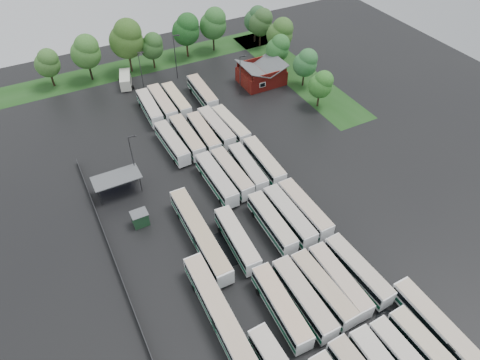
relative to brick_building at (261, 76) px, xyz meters
name	(u,v)px	position (x,y,z in m)	size (l,w,h in m)	color
ground	(264,241)	(-24.00, -42.77, -1.87)	(160.00, 160.00, 0.00)	black
brick_building	(261,76)	(0.00, 0.00, 0.00)	(10.07, 8.60, 5.39)	maroon
wash_shed	(116,178)	(-41.20, -20.74, 1.12)	(8.20, 4.20, 3.58)	#2D2D30
utility_hut	(140,218)	(-40.20, -30.17, -0.55)	(2.70, 2.20, 2.62)	#163A1F
grass_strip_north	(145,64)	(-22.00, 22.03, -1.86)	(80.00, 10.00, 0.01)	#193F13
grass_strip_east	(295,73)	(10.00, 0.03, -1.86)	(10.00, 50.00, 0.01)	#193F13
west_fence	(113,255)	(-46.20, -34.77, -1.27)	(0.10, 50.00, 1.20)	#2D2D30
bus_r0c4	(429,352)	(-15.46, -68.83, -0.03)	(3.01, 12.09, 3.34)	white
bus_r1c0	(281,306)	(-28.46, -54.89, 0.07)	(3.21, 12.73, 3.51)	white
bus_r1c1	(303,298)	(-25.05, -55.24, 0.08)	(2.80, 12.71, 3.53)	white
bus_r1c2	(323,288)	(-21.82, -55.21, 0.02)	(2.98, 12.37, 3.42)	white
bus_r1c3	(339,281)	(-18.99, -55.22, 0.00)	(2.76, 12.20, 3.39)	white
bus_r1c4	(358,270)	(-15.50, -55.07, 0.01)	(3.18, 12.38, 3.42)	white
bus_r2c0	(237,239)	(-28.34, -41.87, 0.00)	(3.19, 12.30, 3.39)	white
bus_r2c2	(272,222)	(-21.83, -41.40, 0.00)	(2.89, 12.27, 3.40)	white
bus_r2c3	(289,216)	(-18.61, -41.51, 0.06)	(2.74, 12.61, 3.51)	white
bus_r2c4	(304,209)	(-15.52, -41.39, 0.06)	(2.82, 12.59, 3.50)	white
bus_r3c1	(217,179)	(-25.33, -28.11, 0.08)	(2.72, 12.70, 3.53)	white
bus_r3c2	(232,173)	(-22.16, -27.90, 0.03)	(2.78, 12.42, 3.45)	white
bus_r3c3	(248,168)	(-18.91, -27.90, -0.03)	(3.11, 12.10, 3.34)	white
bus_r3c4	(264,161)	(-15.40, -27.76, 0.03)	(3.00, 12.48, 3.45)	white
bus_r4c0	(172,143)	(-28.52, -14.55, 0.01)	(2.95, 12.35, 3.42)	white
bus_r4c1	(187,137)	(-25.20, -14.29, 0.08)	(2.75, 12.70, 3.53)	white
bus_r4c2	(204,134)	(-21.80, -14.70, 0.01)	(3.01, 12.35, 3.42)	white
bus_r4c3	(216,128)	(-18.69, -14.04, 0.04)	(2.89, 12.51, 3.47)	white
bus_r4c4	(231,125)	(-15.66, -14.62, -0.02)	(3.13, 12.17, 3.36)	white
bus_r5c0	(150,108)	(-28.32, -0.70, 0.00)	(3.08, 12.26, 3.39)	white
bus_r5c1	(163,103)	(-25.30, -0.49, 0.07)	(2.86, 12.69, 3.52)	white
bus_r5c2	(177,100)	(-22.10, -0.70, -0.01)	(2.67, 12.15, 3.38)	white
bus_r5c4	(202,93)	(-15.77, -0.54, 0.07)	(3.16, 12.71, 3.51)	white
artic_bus_west_b	(200,234)	(-33.05, -38.28, 0.10)	(2.93, 19.10, 3.54)	white
artic_bus_west_c	(220,314)	(-36.28, -52.12, 0.10)	(3.01, 19.10, 3.54)	white
artic_bus_east	(450,341)	(-12.07, -69.02, 0.03)	(2.80, 18.47, 3.42)	white
minibus	(125,80)	(-29.42, 13.93, -0.27)	(4.18, 7.02, 2.88)	silver
tree_north_0	(48,63)	(-44.68, 21.72, 4.25)	(5.74, 5.74, 9.51)	black
tree_north_1	(86,51)	(-35.82, 20.48, 5.55)	(6.96, 6.96, 11.52)	black
tree_north_2	(127,38)	(-25.97, 19.86, 6.85)	(8.18, 8.18, 13.55)	#39291C
tree_north_3	(152,46)	(-20.34, 18.84, 4.18)	(5.68, 5.68, 9.40)	#312314
tree_north_4	(186,29)	(-10.33, 20.75, 5.62)	(7.02, 7.02, 11.63)	#392617
tree_north_5	(214,23)	(-2.67, 20.75, 5.66)	(7.06, 7.06, 11.70)	black
tree_north_6	(256,19)	(9.72, 20.13, 4.61)	(6.08, 6.08, 10.07)	black
tree_east_0	(321,84)	(6.34, -14.92, 3.71)	(5.24, 5.24, 8.68)	#332619
tree_east_1	(306,63)	(8.37, -5.89, 4.13)	(5.63, 5.63, 9.32)	black
tree_east_2	(278,48)	(6.49, 3.27, 4.22)	(5.73, 5.71, 9.46)	black
tree_east_3	(281,33)	(10.15, 8.28, 5.25)	(6.68, 6.68, 11.06)	black
tree_east_4	(261,22)	(9.77, 17.32, 4.79)	(6.25, 6.25, 10.34)	black
lamp_post_ne	(241,73)	(-6.89, -2.32, 3.70)	(1.48, 0.29, 9.58)	#2D2D30
lamp_post_nw	(133,156)	(-37.34, -19.59, 3.89)	(1.53, 0.30, 9.91)	#2D2D30
lamp_post_back_w	(141,68)	(-25.94, 10.92, 3.40)	(1.40, 0.27, 9.07)	#2D2D30
lamp_post_back_e	(176,54)	(-17.08, 11.38, 4.51)	(1.69, 0.33, 10.98)	#2D2D30
puddle_0	(356,358)	(-23.18, -64.67, -1.86)	(4.75, 4.75, 0.01)	black
puddle_1	(388,320)	(-15.93, -62.58, -1.86)	(3.35, 3.35, 0.01)	black
puddle_2	(228,248)	(-29.68, -41.36, -1.86)	(7.15, 7.15, 0.01)	black
puddle_3	(294,224)	(-17.75, -42.03, -1.86)	(2.96, 2.96, 0.01)	black
puddle_4	(416,308)	(-11.18, -63.02, -1.86)	(3.02, 3.02, 0.01)	black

